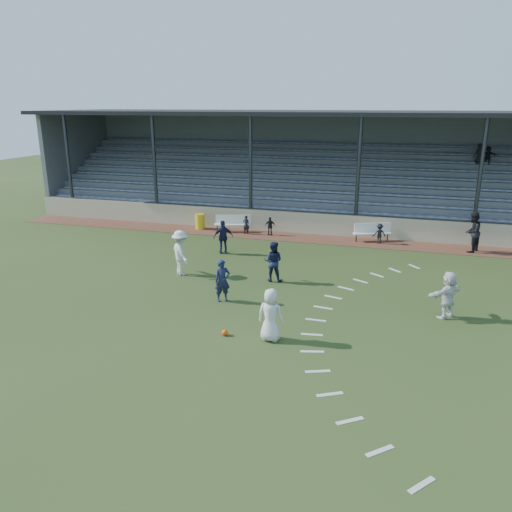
% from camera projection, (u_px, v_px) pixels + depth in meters
% --- Properties ---
extents(ground, '(90.00, 90.00, 0.00)m').
position_uv_depth(ground, '(236.00, 311.00, 17.69)').
color(ground, '#293B18').
rests_on(ground, ground).
extents(cinder_track, '(34.00, 2.00, 0.02)m').
position_uv_depth(cinder_track, '(297.00, 237.00, 27.32)').
color(cinder_track, '#542E21').
rests_on(cinder_track, ground).
extents(retaining_wall, '(34.00, 0.18, 1.20)m').
position_uv_depth(retaining_wall, '(301.00, 223.00, 28.11)').
color(retaining_wall, '#C0B794').
rests_on(retaining_wall, ground).
extents(bench_left, '(2.03, 0.99, 0.95)m').
position_uv_depth(bench_left, '(233.00, 222.00, 28.39)').
color(bench_left, silver).
rests_on(bench_left, cinder_track).
extents(bench_right, '(2.01, 1.17, 0.95)m').
position_uv_depth(bench_right, '(372.00, 230.00, 26.49)').
color(bench_right, silver).
rests_on(bench_right, cinder_track).
extents(trash_bin, '(0.55, 0.55, 0.87)m').
position_uv_depth(trash_bin, '(200.00, 221.00, 29.07)').
color(trash_bin, gold).
rests_on(trash_bin, cinder_track).
extents(football, '(0.20, 0.20, 0.20)m').
position_uv_depth(football, '(225.00, 333.00, 15.78)').
color(football, '#DB490C').
rests_on(football, ground).
extents(player_white_lead, '(0.85, 0.58, 1.68)m').
position_uv_depth(player_white_lead, '(271.00, 315.00, 15.27)').
color(player_white_lead, silver).
rests_on(player_white_lead, ground).
extents(player_navy_lead, '(0.70, 0.65, 1.60)m').
position_uv_depth(player_navy_lead, '(222.00, 281.00, 18.34)').
color(player_navy_lead, '#151C3A').
rests_on(player_navy_lead, ground).
extents(player_navy_mid, '(0.86, 0.69, 1.68)m').
position_uv_depth(player_navy_mid, '(273.00, 261.00, 20.44)').
color(player_navy_mid, '#151C3A').
rests_on(player_navy_mid, ground).
extents(player_white_wing, '(1.39, 1.39, 1.94)m').
position_uv_depth(player_white_wing, '(181.00, 253.00, 21.18)').
color(player_white_wing, silver).
rests_on(player_white_wing, ground).
extents(player_navy_wing, '(1.04, 0.82, 1.65)m').
position_uv_depth(player_navy_wing, '(223.00, 237.00, 24.23)').
color(player_navy_wing, '#151C3A').
rests_on(player_navy_wing, ground).
extents(player_white_back, '(1.39, 1.46, 1.65)m').
position_uv_depth(player_white_back, '(448.00, 295.00, 16.92)').
color(player_white_back, silver).
rests_on(player_white_back, ground).
extents(official, '(1.12, 1.21, 1.99)m').
position_uv_depth(official, '(472.00, 232.00, 24.37)').
color(official, black).
rests_on(official, cinder_track).
extents(sub_left_near, '(0.40, 0.28, 1.06)m').
position_uv_depth(sub_left_near, '(246.00, 225.00, 27.86)').
color(sub_left_near, black).
rests_on(sub_left_near, cinder_track).
extents(sub_left_far, '(0.63, 0.39, 1.00)m').
position_uv_depth(sub_left_far, '(270.00, 226.00, 27.69)').
color(sub_left_far, black).
rests_on(sub_left_far, cinder_track).
extents(sub_right, '(0.77, 0.59, 1.05)m').
position_uv_depth(sub_right, '(379.00, 234.00, 26.00)').
color(sub_right, black).
rests_on(sub_right, cinder_track).
extents(grandstand, '(34.60, 9.00, 6.61)m').
position_uv_depth(grandstand, '(316.00, 182.00, 31.96)').
color(grandstand, slate).
rests_on(grandstand, ground).
extents(penalty_arc, '(3.89, 14.63, 0.01)m').
position_uv_depth(penalty_arc, '(354.00, 325.00, 16.58)').
color(penalty_arc, silver).
rests_on(penalty_arc, ground).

